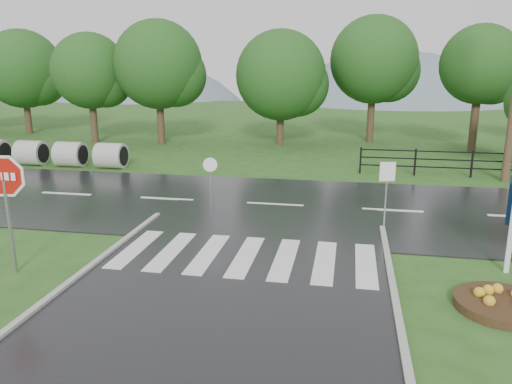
# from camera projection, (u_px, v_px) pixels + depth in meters

# --- Properties ---
(ground) EXTENTS (120.00, 120.00, 0.00)m
(ground) POSITION_uv_depth(u_px,v_px,m) (182.00, 374.00, 7.98)
(ground) COLOR #27521B
(ground) RESTS_ON ground
(main_road) EXTENTS (90.00, 8.00, 0.04)m
(main_road) POSITION_uv_depth(u_px,v_px,m) (275.00, 205.00, 17.50)
(main_road) COLOR black
(main_road) RESTS_ON ground
(crosswalk) EXTENTS (6.50, 2.80, 0.02)m
(crosswalk) POSITION_uv_depth(u_px,v_px,m) (246.00, 256.00, 12.72)
(crosswalk) COLOR silver
(crosswalk) RESTS_ON ground
(fence_west) EXTENTS (9.58, 0.08, 1.20)m
(fence_west) POSITION_uv_depth(u_px,v_px,m) (472.00, 161.00, 21.64)
(fence_west) COLOR black
(fence_west) RESTS_ON ground
(hills) EXTENTS (102.00, 48.00, 48.00)m
(hills) POSITION_uv_depth(u_px,v_px,m) (353.00, 207.00, 73.09)
(hills) COLOR slate
(hills) RESTS_ON ground
(treeline) EXTENTS (83.20, 5.20, 10.00)m
(treeline) POSITION_uv_depth(u_px,v_px,m) (325.00, 145.00, 30.64)
(treeline) COLOR #194616
(treeline) RESTS_ON ground
(culvert_pipes) EXTENTS (11.80, 1.20, 1.20)m
(culvert_pipes) POSITION_uv_depth(u_px,v_px,m) (12.00, 152.00, 24.60)
(culvert_pipes) COLOR #9E9B93
(culvert_pipes) RESTS_ON ground
(stop_sign) EXTENTS (1.34, 0.16, 3.02)m
(stop_sign) POSITION_uv_depth(u_px,v_px,m) (5.00, 188.00, 11.36)
(stop_sign) COLOR #939399
(stop_sign) RESTS_ON ground
(flower_bed) EXTENTS (1.88, 1.88, 0.38)m
(flower_bed) POSITION_uv_depth(u_px,v_px,m) (503.00, 303.00, 10.06)
(flower_bed) COLOR #332111
(flower_bed) RESTS_ON ground
(reg_sign_small) EXTENTS (0.46, 0.12, 2.08)m
(reg_sign_small) POSITION_uv_depth(u_px,v_px,m) (387.00, 182.00, 14.50)
(reg_sign_small) COLOR #939399
(reg_sign_small) RESTS_ON ground
(reg_sign_round) EXTENTS (0.44, 0.14, 1.95)m
(reg_sign_round) POSITION_uv_depth(u_px,v_px,m) (211.00, 179.00, 15.91)
(reg_sign_round) COLOR #939399
(reg_sign_round) RESTS_ON ground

